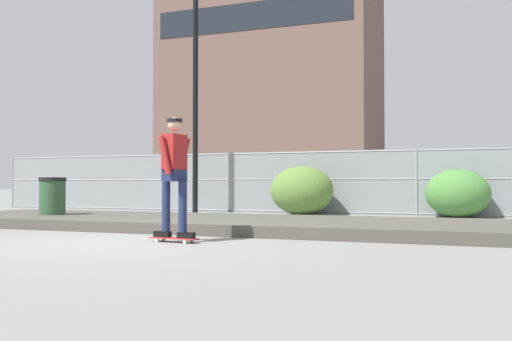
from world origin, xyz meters
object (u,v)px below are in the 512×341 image
skater (174,169)px  skateboard (174,238)px  shrub_center (458,193)px  trash_bin (52,200)px  shrub_left (302,191)px  street_lamp (195,67)px  parked_car_near (232,185)px  parked_car_mid (388,185)px

skater → skateboard: bearing=166.0°
shrub_center → trash_bin: 10.01m
shrub_left → shrub_center: 4.14m
skater → trash_bin: (-4.45, 2.48, -0.61)m
skateboard → shrub_left: shrub_left is taller
skater → street_lamp: bearing=114.8°
skateboard → skater: skater is taller
shrub_center → trash_bin: bearing=-146.9°
street_lamp → trash_bin: size_ratio=6.91×
skateboard → parked_car_near: bearing=109.0°
skateboard → street_lamp: size_ratio=0.11×
parked_car_near → trash_bin: 8.99m
street_lamp → shrub_left: street_lamp is taller
street_lamp → shrub_center: street_lamp is taller
skateboard → skater: bearing=-14.0°
skater → street_lamp: (-3.45, 7.47, 3.28)m
skateboard → street_lamp: 9.31m
skateboard → parked_car_mid: bearing=81.1°
skater → parked_car_near: 12.12m
parked_car_near → parked_car_mid: 5.70m
parked_car_mid → shrub_center: (2.20, -3.18, -0.20)m
skateboard → skater: (0.00, -0.00, 1.07)m
shrub_left → parked_car_near: bearing=134.8°
street_lamp → shrub_left: size_ratio=3.97×
skateboard → shrub_center: bearing=63.6°
shrub_center → street_lamp: bearing=-176.3°
skateboard → street_lamp: street_lamp is taller
parked_car_near → shrub_left: parked_car_near is taller
parked_car_near → parked_car_mid: bearing=-3.3°
skateboard → parked_car_near: size_ratio=0.18×
parked_car_near → skateboard: bearing=-71.0°
skater → street_lamp: street_lamp is taller
skateboard → parked_car_near: (-3.95, 11.45, 0.78)m
parked_car_near → shrub_center: 8.63m
skater → trash_bin: skater is taller
parked_car_mid → shrub_center: bearing=-55.3°
parked_car_mid → skateboard: bearing=-98.9°
shrub_left → shrub_center: bearing=3.8°
parked_car_near → shrub_center: (7.89, -3.51, -0.20)m
street_lamp → shrub_center: size_ratio=4.34×
parked_car_near → trash_bin: size_ratio=4.35×
shrub_center → trash_bin: (-8.39, -5.47, -0.11)m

